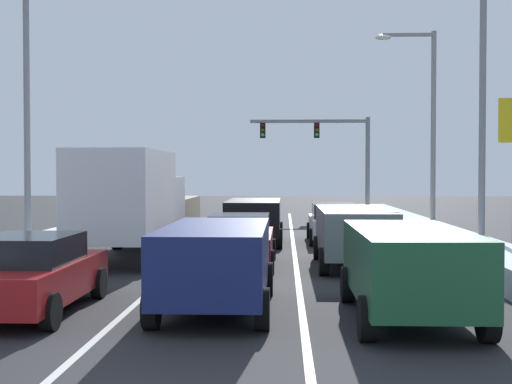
{
  "coord_description": "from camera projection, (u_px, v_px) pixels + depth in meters",
  "views": [
    {
      "loc": [
        1.35,
        -5.94,
        2.7
      ],
      "look_at": [
        0.24,
        21.58,
        1.94
      ],
      "focal_mm": 49.01,
      "sensor_mm": 36.0,
      "label": 1
    }
  ],
  "objects": [
    {
      "name": "ground_plane",
      "position": [
        240.0,
        261.0,
        21.31
      ],
      "size": [
        120.0,
        120.0,
        0.0
      ],
      "primitive_type": "plane",
      "color": "#28282B"
    },
    {
      "name": "lane_stripe_between_right_lane_and_center_lane",
      "position": [
        294.0,
        248.0,
        25.06
      ],
      "size": [
        0.14,
        42.0,
        0.01
      ],
      "primitive_type": "cube",
      "color": "silver",
      "rests_on": "ground"
    },
    {
      "name": "lane_stripe_between_center_lane_and_left_lane",
      "position": [
        200.0,
        247.0,
        25.19
      ],
      "size": [
        0.14,
        42.0,
        0.01
      ],
      "primitive_type": "cube",
      "color": "silver",
      "rests_on": "ground"
    },
    {
      "name": "snow_bank_right_shoulder",
      "position": [
        443.0,
        239.0,
        24.84
      ],
      "size": [
        1.8,
        42.0,
        0.66
      ],
      "primitive_type": "cube",
      "color": "silver",
      "rests_on": "ground"
    },
    {
      "name": "snow_bank_left_shoulder",
      "position": [
        55.0,
        240.0,
        25.4
      ],
      "size": [
        1.91,
        42.0,
        0.49
      ],
      "primitive_type": "cube",
      "color": "silver",
      "rests_on": "ground"
    },
    {
      "name": "suv_green_right_lane_nearest",
      "position": [
        408.0,
        265.0,
        12.78
      ],
      "size": [
        2.16,
        4.9,
        1.67
      ],
      "color": "#1E5633",
      "rests_on": "ground"
    },
    {
      "name": "suv_gray_right_lane_second",
      "position": [
        354.0,
        232.0,
        19.95
      ],
      "size": [
        2.16,
        4.9,
        1.67
      ],
      "color": "slate",
      "rests_on": "ground"
    },
    {
      "name": "sedan_silver_right_lane_third",
      "position": [
        334.0,
        223.0,
        27.12
      ],
      "size": [
        2.0,
        4.5,
        1.51
      ],
      "color": "#B7BABF",
      "rests_on": "ground"
    },
    {
      "name": "suv_navy_center_lane_nearest",
      "position": [
        216.0,
        259.0,
        13.64
      ],
      "size": [
        2.16,
        4.9,
        1.67
      ],
      "color": "navy",
      "rests_on": "ground"
    },
    {
      "name": "sedan_maroon_center_lane_second",
      "position": [
        240.0,
        240.0,
        20.08
      ],
      "size": [
        2.0,
        4.5,
        1.51
      ],
      "color": "maroon",
      "rests_on": "ground"
    },
    {
      "name": "suv_black_center_lane_third",
      "position": [
        254.0,
        217.0,
        26.37
      ],
      "size": [
        2.16,
        4.9,
        1.67
      ],
      "color": "black",
      "rests_on": "ground"
    },
    {
      "name": "sedan_red_left_lane_nearest",
      "position": [
        31.0,
        273.0,
        13.43
      ],
      "size": [
        2.0,
        4.5,
        1.51
      ],
      "color": "maroon",
      "rests_on": "ground"
    },
    {
      "name": "box_truck_left_lane_second",
      "position": [
        130.0,
        199.0,
        21.57
      ],
      "size": [
        2.53,
        7.2,
        3.36
      ],
      "color": "silver",
      "rests_on": "ground"
    },
    {
      "name": "suv_tan_left_lane_third",
      "position": [
        170.0,
        213.0,
        29.05
      ],
      "size": [
        2.16,
        4.9,
        1.67
      ],
      "color": "#937F60",
      "rests_on": "ground"
    },
    {
      "name": "traffic_light_gantry",
      "position": [
        331.0,
        144.0,
        43.89
      ],
      "size": [
        7.54,
        0.47,
        6.2
      ],
      "color": "slate",
      "rests_on": "ground"
    },
    {
      "name": "street_lamp_right_mid",
      "position": [
        473.0,
        87.0,
        22.77
      ],
      "size": [
        2.66,
        0.36,
        9.32
      ],
      "color": "gray",
      "rests_on": "ground"
    },
    {
      "name": "street_lamp_right_far",
      "position": [
        426.0,
        114.0,
        30.4
      ],
      "size": [
        2.66,
        0.36,
        8.86
      ],
      "color": "gray",
      "rests_on": "ground"
    },
    {
      "name": "street_lamp_left_mid",
      "position": [
        36.0,
        95.0,
        24.34
      ],
      "size": [
        2.66,
        0.36,
        9.16
      ],
      "color": "gray",
      "rests_on": "ground"
    }
  ]
}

